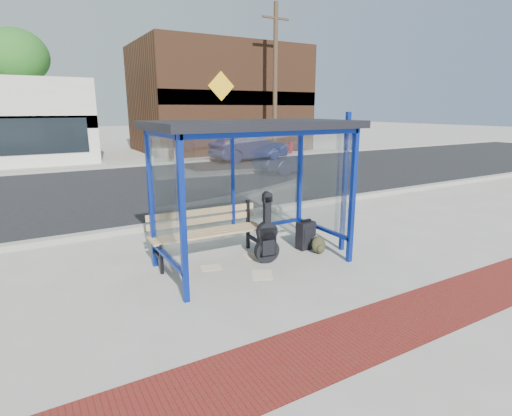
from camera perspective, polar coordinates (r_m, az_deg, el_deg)
ground at (r=6.97m, az=-0.37°, el=-7.93°), size 120.00×120.00×0.00m
brick_paver_strip at (r=5.11m, az=14.92°, el=-17.09°), size 60.00×1.00×0.01m
curb_near at (r=9.45m, az=-9.12°, el=-1.80°), size 60.00×0.25×0.12m
street_asphalt at (r=14.23m, az=-16.56°, el=2.88°), size 60.00×10.00×0.00m
curb_far at (r=19.16m, az=-20.26°, el=5.51°), size 60.00×0.25×0.12m
far_sidewalk at (r=21.03m, az=-21.18°, el=5.96°), size 60.00×4.00×0.01m
bus_shelter at (r=6.55m, az=-0.71°, el=9.34°), size 3.30×1.80×2.42m
storefront_brown at (r=26.59m, az=-5.32°, el=15.23°), size 10.00×7.08×6.40m
tree_mid at (r=27.77m, az=-31.13°, el=17.98°), size 3.60×3.60×7.03m
tree_right at (r=31.90m, az=-0.45°, el=19.12°), size 3.60×3.60×7.03m
utility_pole_east at (r=22.65m, az=2.76°, el=17.79°), size 1.60×0.24×8.00m
bench at (r=7.07m, az=-7.10°, el=-3.10°), size 2.03×0.55×0.95m
guitar_bag at (r=6.88m, az=1.56°, el=-4.39°), size 0.44×0.18×1.18m
suitcase at (r=7.65m, az=7.11°, el=-3.88°), size 0.35×0.25×0.58m
backpack at (r=7.48m, az=8.97°, el=-5.32°), size 0.30×0.29×0.32m
sign_post at (r=7.45m, az=12.69°, el=4.64°), size 0.13×0.32×2.55m
newspaper_a at (r=6.83m, az=-6.45°, el=-8.46°), size 0.39×0.34×0.01m
newspaper_b at (r=6.51m, az=0.87°, el=-9.53°), size 0.47×0.51×0.01m
newspaper_c at (r=7.32m, az=-0.22°, el=-6.82°), size 0.40×0.34×0.01m
parked_car at (r=20.77m, az=-1.00°, el=8.65°), size 4.19×1.84×1.34m
fire_hydrant at (r=23.97m, az=4.98°, el=8.69°), size 0.34×0.22×0.75m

